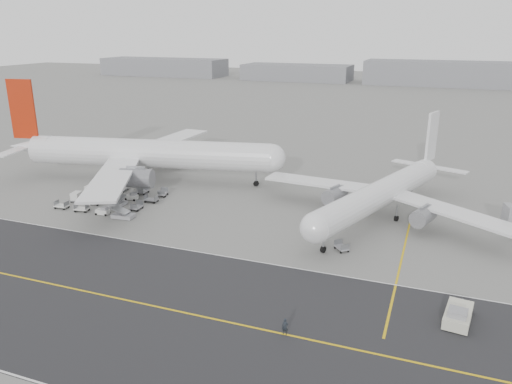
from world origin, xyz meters
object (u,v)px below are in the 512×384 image
at_px(airliner_b, 383,192).
at_px(pushback_tug, 458,315).
at_px(airliner_a, 143,153).
at_px(ground_crew_a, 285,327).

xyz_separation_m(airliner_b, pushback_tug, (12.53, -30.81, -3.85)).
distance_m(airliner_a, ground_crew_a, 65.04).
relative_size(airliner_b, ground_crew_a, 23.27).
distance_m(airliner_b, ground_crew_a, 40.72).
relative_size(airliner_a, airliner_b, 1.36).
xyz_separation_m(pushback_tug, ground_crew_a, (-17.76, -9.39, 0.09)).
xyz_separation_m(airliner_a, pushback_tug, (64.54, -35.48, -5.37)).
relative_size(airliner_a, ground_crew_a, 31.76).
bearing_deg(pushback_tug, airliner_b, 119.63).
distance_m(airliner_a, pushback_tug, 73.84).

